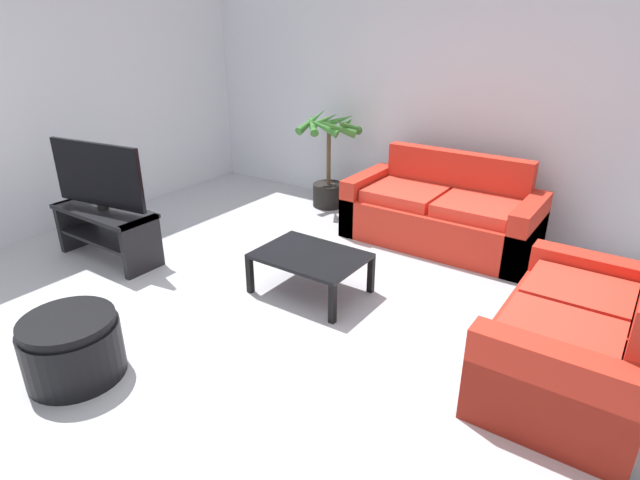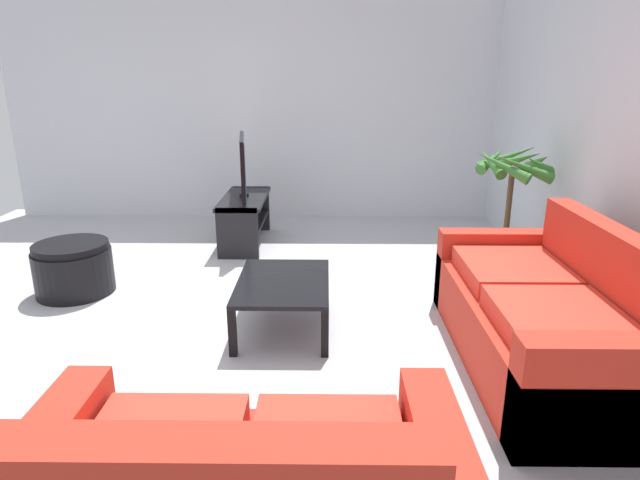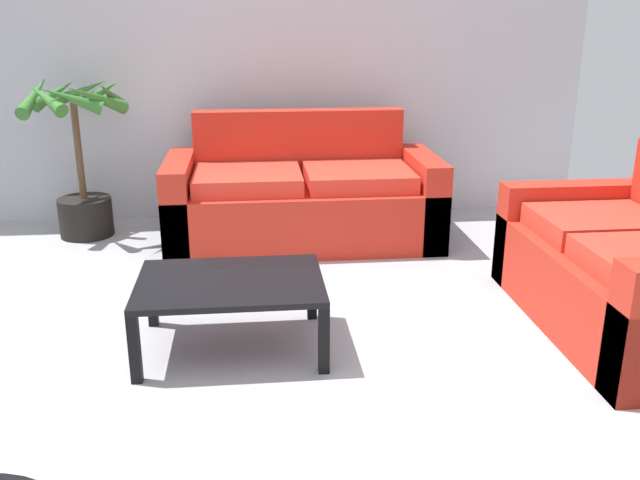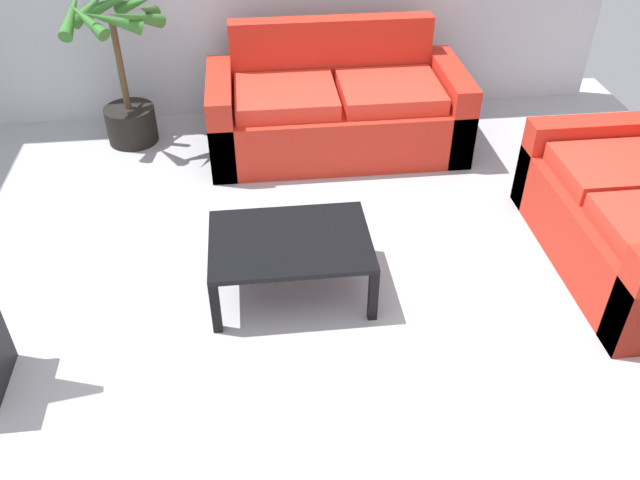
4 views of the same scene
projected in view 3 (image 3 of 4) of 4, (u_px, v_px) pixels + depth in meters
The scene contains 6 objects.
ground_plane at pixel (184, 418), 2.82m from camera, with size 6.60×6.60×0.00m, color #B2B2B7.
wall_back at pixel (206, 45), 5.23m from camera, with size 6.00×0.06×2.70m, color silver.
couch_main at pixel (303, 200), 4.95m from camera, with size 1.92×0.90×0.90m.
couch_loveseat at pixel (635, 274), 3.56m from camera, with size 0.90×1.54×0.90m.
coffee_table at pixel (230, 288), 3.33m from camera, with size 0.90×0.65×0.36m.
potted_palm at pixel (81, 162), 4.96m from camera, with size 0.73×0.75×1.18m.
Camera 3 is at (0.31, -2.49, 1.59)m, focal length 38.47 mm.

